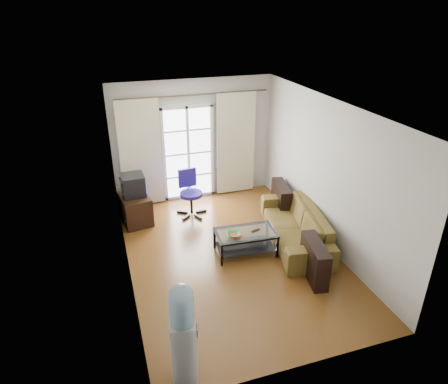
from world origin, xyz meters
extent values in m
plane|color=brown|center=(0.00, 0.00, 0.00)|extent=(5.20, 5.20, 0.00)
plane|color=white|center=(0.00, 0.00, 2.70)|extent=(5.20, 5.20, 0.00)
cube|color=#B4B3AB|center=(0.00, 2.60, 1.35)|extent=(3.60, 0.02, 2.70)
cube|color=#B4B3AB|center=(0.00, -2.60, 1.35)|extent=(3.60, 0.02, 2.70)
cube|color=#B4B3AB|center=(-1.80, 0.00, 1.35)|extent=(0.02, 5.20, 2.70)
cube|color=#B4B3AB|center=(1.80, 0.00, 1.35)|extent=(0.02, 5.20, 2.70)
cube|color=white|center=(-0.15, 2.56, 1.07)|extent=(1.01, 0.02, 2.04)
cube|color=white|center=(-0.15, 2.54, 1.07)|extent=(1.16, 0.06, 2.15)
cylinder|color=#4C3F2D|center=(0.00, 2.50, 2.38)|extent=(3.30, 0.04, 0.04)
cube|color=beige|center=(-1.20, 2.48, 1.20)|extent=(0.90, 0.07, 2.35)
cube|color=beige|center=(0.95, 2.48, 1.20)|extent=(0.90, 0.07, 2.35)
cube|color=gray|center=(0.80, 2.50, 0.33)|extent=(0.64, 0.12, 0.64)
imported|color=brown|center=(1.31, 0.08, 0.33)|extent=(2.59, 1.75, 0.66)
cube|color=silver|center=(0.26, -0.03, 0.43)|extent=(1.12, 0.69, 0.01)
cube|color=black|center=(0.26, -0.03, 0.13)|extent=(1.05, 0.62, 0.01)
cube|color=black|center=(-0.26, -0.27, 0.22)|extent=(0.04, 0.04, 0.43)
cube|color=black|center=(0.76, -0.34, 0.22)|extent=(0.04, 0.04, 0.43)
cube|color=black|center=(-0.23, 0.29, 0.22)|extent=(0.04, 0.04, 0.43)
cube|color=black|center=(0.79, 0.22, 0.22)|extent=(0.04, 0.04, 0.43)
imported|color=#2E7F49|center=(0.01, -0.09, 0.47)|extent=(0.38, 0.38, 0.06)
imported|color=#A73114|center=(-0.02, -0.14, 0.45)|extent=(0.35, 0.36, 0.02)
cube|color=black|center=(0.45, -0.05, 0.45)|extent=(0.17, 0.09, 0.02)
cube|color=black|center=(-1.49, 1.76, 0.30)|extent=(0.67, 0.89, 0.60)
cube|color=black|center=(-1.47, 1.79, 0.81)|extent=(0.45, 0.48, 0.43)
cube|color=#0C19E5|center=(-1.26, 1.80, 0.81)|extent=(0.03, 0.37, 0.32)
cube|color=black|center=(-1.66, 1.78, 0.81)|extent=(0.14, 0.32, 0.28)
cylinder|color=black|center=(-0.32, 1.68, 0.25)|extent=(0.05, 0.05, 0.49)
cylinder|color=navy|center=(-0.32, 1.68, 0.48)|extent=(0.47, 0.47, 0.08)
cube|color=navy|center=(-0.34, 1.90, 0.77)|extent=(0.39, 0.09, 0.41)
cube|color=silver|center=(-1.38, -2.35, 0.46)|extent=(0.33, 0.33, 0.92)
cylinder|color=#81ADC8|center=(-1.38, -2.35, 1.10)|extent=(0.28, 0.28, 0.37)
sphere|color=#81ADC8|center=(-1.38, -2.35, 1.28)|extent=(0.28, 0.28, 0.28)
cube|color=black|center=(-1.24, -2.37, 0.77)|extent=(0.06, 0.12, 0.10)
camera|label=1|loc=(-1.98, -5.71, 4.16)|focal=32.00mm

